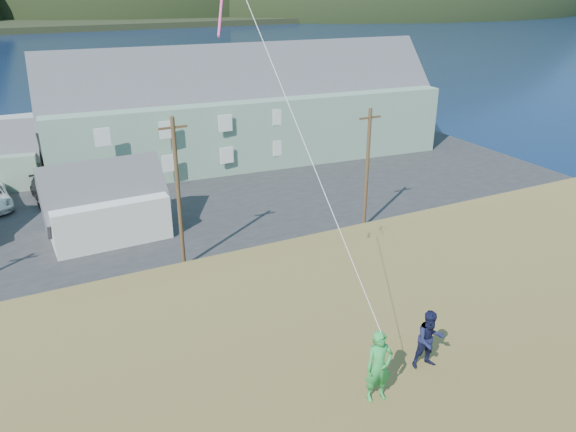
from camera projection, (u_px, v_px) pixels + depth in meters
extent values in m
plane|color=#0A1638|center=(178.00, 282.00, 32.28)|extent=(900.00, 900.00, 0.00)
cube|color=#4C3D19|center=(188.00, 298.00, 30.61)|extent=(110.00, 8.00, 0.10)
cube|color=#28282B|center=(118.00, 189.00, 46.23)|extent=(72.00, 36.00, 0.12)
cube|color=gray|center=(22.00, 130.00, 62.51)|extent=(26.00, 14.00, 0.90)
cube|color=black|center=(3.00, 8.00, 303.21)|extent=(900.00, 320.00, 2.00)
ellipsoid|color=black|center=(150.00, 6.00, 298.82)|extent=(230.00, 207.00, 142.60)
ellipsoid|color=black|center=(345.00, 4.00, 327.77)|extent=(280.00, 252.00, 134.40)
cube|color=slate|center=(246.00, 125.00, 53.53)|extent=(36.69, 13.28, 6.16)
cube|color=#47474C|center=(245.00, 74.00, 51.68)|extent=(37.16, 13.06, 10.01)
cube|color=silver|center=(107.00, 214.00, 37.48)|extent=(7.42, 5.39, 2.92)
cube|color=#47474C|center=(103.00, 183.00, 36.62)|extent=(7.92, 5.33, 5.14)
cylinder|color=#47331E|center=(178.00, 195.00, 32.03)|extent=(0.24, 0.24, 9.12)
cylinder|color=#47331E|center=(367.00, 170.00, 37.53)|extent=(0.24, 0.24, 8.31)
imported|color=navy|center=(98.00, 178.00, 46.55)|extent=(1.76, 4.11, 1.38)
imported|color=#ADADAD|center=(2.00, 170.00, 48.57)|extent=(2.44, 4.87, 1.36)
imported|color=black|center=(48.00, 191.00, 43.68)|extent=(2.55, 5.28, 1.48)
imported|color=black|center=(74.00, 162.00, 50.46)|extent=(2.01, 4.47, 1.49)
imported|color=green|center=(379.00, 366.00, 12.62)|extent=(0.71, 0.52, 1.78)
imported|color=#131636|center=(430.00, 340.00, 13.74)|extent=(0.87, 0.74, 1.57)
cylinder|color=white|center=(299.00, 130.00, 13.06)|extent=(0.02, 0.02, 9.96)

